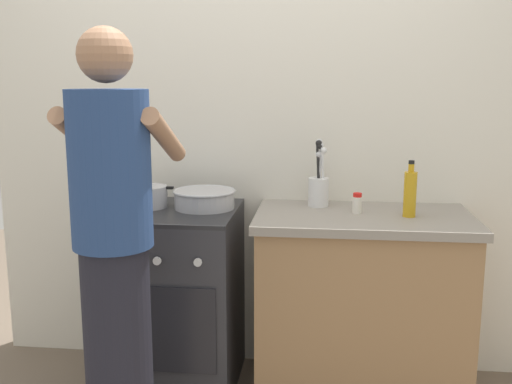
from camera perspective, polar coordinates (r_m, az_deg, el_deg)
back_wall at (r=3.07m, az=3.61°, el=5.85°), size 3.20×0.10×2.50m
countertop at (r=2.91m, az=10.06°, el=-10.74°), size 1.00×0.60×0.90m
stove_range at (r=2.99m, az=-7.69°, el=-10.14°), size 0.60×0.62×0.90m
pot at (r=2.93m, az=-10.40°, el=-0.44°), size 0.26×0.19×0.10m
mixing_bowl at (r=2.87m, az=-5.00°, el=-0.59°), size 0.30×0.30×0.09m
utensil_crock at (r=2.91m, az=6.06°, el=0.66°), size 0.10×0.10×0.33m
spice_bottle at (r=2.79m, az=9.73°, el=-1.09°), size 0.04×0.04×0.10m
oil_bottle at (r=2.76m, az=14.62°, el=-0.10°), size 0.06×0.06×0.26m
person at (r=2.30m, az=-13.47°, el=-6.00°), size 0.41×0.50×1.70m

